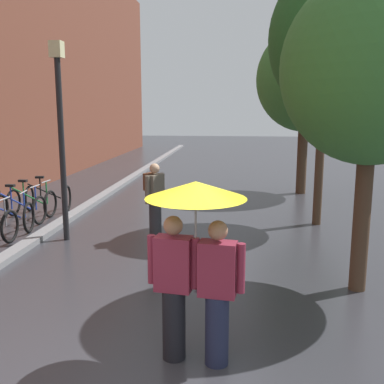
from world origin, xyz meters
TOP-DOWN VIEW (x-y plane):
  - kerb_strip at (-3.20, 10.00)m, footprint 0.30×36.00m
  - street_tree_0 at (2.91, 3.07)m, footprint 2.61×2.61m
  - street_tree_1 at (2.91, 7.06)m, footprint 2.57×2.57m
  - street_tree_2 at (3.02, 11.06)m, footprint 3.07×3.07m
  - parked_bicycle_3 at (-4.15, 5.51)m, footprint 1.17×0.84m
  - parked_bicycle_4 at (-4.24, 6.33)m, footprint 1.11×0.75m
  - parked_bicycle_5 at (-4.27, 7.04)m, footprint 1.11×0.75m
  - parked_bicycle_6 at (-4.11, 7.70)m, footprint 1.17×0.85m
  - couple_under_umbrella at (0.61, 0.80)m, footprint 1.08×1.08m
  - street_lamp_post at (-2.60, 5.14)m, footprint 0.24×0.24m
  - pedestrian_walking_midground at (-0.72, 5.35)m, footprint 0.43×0.54m

SIDE VIEW (x-z plane):
  - kerb_strip at x=-3.20m, z-range 0.00..0.12m
  - parked_bicycle_3 at x=-4.15m, z-range -0.10..0.86m
  - parked_bicycle_4 at x=-4.24m, z-range -0.10..0.86m
  - parked_bicycle_5 at x=-4.27m, z-range -0.10..0.86m
  - parked_bicycle_6 at x=-4.11m, z-range -0.10..0.86m
  - pedestrian_walking_midground at x=-0.72m, z-range 0.06..1.70m
  - couple_under_umbrella at x=0.61m, z-range 0.32..2.35m
  - street_lamp_post at x=-2.60m, z-range 0.36..4.43m
  - street_tree_0 at x=2.91m, z-range 0.96..5.66m
  - street_tree_2 at x=3.02m, z-range 0.99..6.27m
  - street_tree_1 at x=2.91m, z-range 1.32..7.23m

